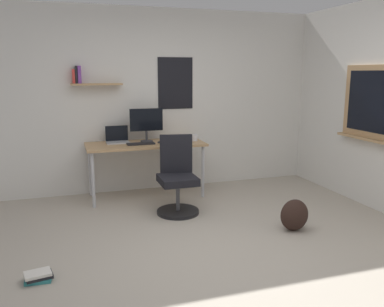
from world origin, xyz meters
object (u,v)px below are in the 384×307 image
object	(u,v)px
office_chair	(177,180)
laptop	(117,139)
keyboard	(141,144)
backpack	(294,215)
desk	(146,148)
coffee_mug	(195,138)
monitor_primary	(146,122)
book_stack_on_floor	(39,276)
computer_mouse	(161,142)

from	to	relation	value
office_chair	laptop	distance (m)	1.16
keyboard	backpack	world-z (taller)	keyboard
keyboard	desk	bearing A→B (deg)	46.34
office_chair	keyboard	distance (m)	0.82
desk	office_chair	xyz separation A→B (m)	(0.24, -0.75, -0.28)
desk	coffee_mug	world-z (taller)	coffee_mug
monitor_primary	laptop	bearing A→B (deg)	173.13
laptop	coffee_mug	distance (m)	1.08
laptop	coffee_mug	bearing A→B (deg)	-10.20
backpack	book_stack_on_floor	size ratio (longest dim) A/B	1.44
office_chair	laptop	size ratio (longest dim) A/B	3.06
office_chair	desk	bearing A→B (deg)	107.63
keyboard	coffee_mug	xyz separation A→B (m)	(0.78, 0.05, 0.04)
office_chair	book_stack_on_floor	xyz separation A→B (m)	(-1.57, -1.29, -0.37)
office_chair	book_stack_on_floor	size ratio (longest dim) A/B	3.90
monitor_primary	keyboard	xyz separation A→B (m)	(-0.12, -0.19, -0.26)
computer_mouse	coffee_mug	size ratio (longest dim) A/B	1.13
monitor_primary	computer_mouse	distance (m)	0.36
desk	book_stack_on_floor	xyz separation A→B (m)	(-1.33, -2.04, -0.65)
monitor_primary	keyboard	distance (m)	0.35
monitor_primary	office_chair	bearing A→B (deg)	-76.99
coffee_mug	monitor_primary	bearing A→B (deg)	167.81
computer_mouse	keyboard	bearing A→B (deg)	180.00
keyboard	book_stack_on_floor	xyz separation A→B (m)	(-1.25, -1.95, -0.72)
desk	keyboard	world-z (taller)	keyboard
desk	keyboard	bearing A→B (deg)	-133.66
laptop	backpack	distance (m)	2.59
backpack	book_stack_on_floor	distance (m)	2.64
book_stack_on_floor	office_chair	bearing A→B (deg)	39.44
office_chair	laptop	xyz separation A→B (m)	(-0.60, 0.91, 0.40)
desk	laptop	xyz separation A→B (m)	(-0.36, 0.16, 0.12)
desk	office_chair	world-z (taller)	office_chair
laptop	keyboard	world-z (taller)	laptop
computer_mouse	backpack	size ratio (longest dim) A/B	0.30
keyboard	backpack	distance (m)	2.22
keyboard	computer_mouse	xyz separation A→B (m)	(0.28, 0.00, 0.01)
desk	coffee_mug	distance (m)	0.71
keyboard	backpack	xyz separation A→B (m)	(1.37, -1.64, -0.59)
desk	laptop	world-z (taller)	laptop
monitor_primary	coffee_mug	distance (m)	0.71
office_chair	monitor_primary	world-z (taller)	monitor_primary
computer_mouse	monitor_primary	bearing A→B (deg)	129.71
laptop	monitor_primary	size ratio (longest dim) A/B	0.67
laptop	desk	bearing A→B (deg)	-23.56
monitor_primary	coffee_mug	xyz separation A→B (m)	(0.66, -0.14, -0.22)
desk	computer_mouse	bearing A→B (deg)	-22.75
computer_mouse	book_stack_on_floor	distance (m)	2.59
monitor_primary	backpack	size ratio (longest dim) A/B	1.32
office_chair	coffee_mug	size ratio (longest dim) A/B	10.33
computer_mouse	laptop	bearing A→B (deg)	156.73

